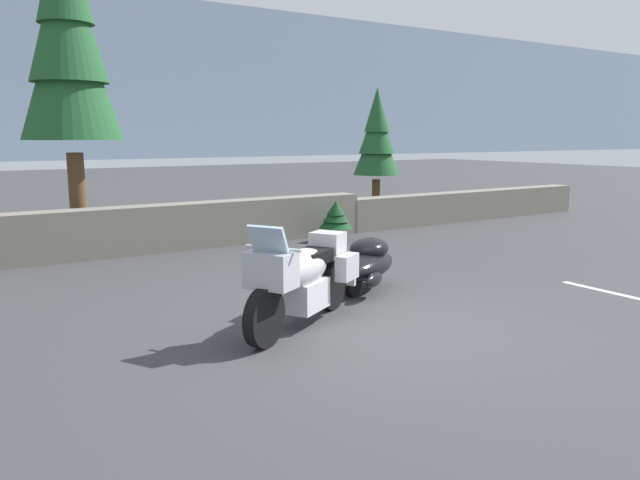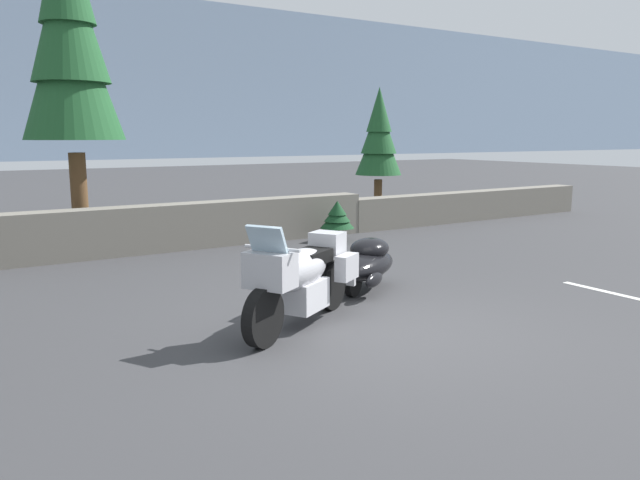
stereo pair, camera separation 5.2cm
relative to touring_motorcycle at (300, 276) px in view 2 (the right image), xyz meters
name	(u,v)px [view 2 (the right image)]	position (x,y,z in m)	size (l,w,h in m)	color
ground_plane	(382,328)	(0.79, -0.59, -0.62)	(80.00, 80.00, 0.00)	#38383A
stone_guard_wall	(191,228)	(0.76, 5.70, -0.20)	(24.00, 0.57, 0.93)	slate
touring_motorcycle	(300,276)	(0.00, 0.00, 0.00)	(2.06, 1.43, 1.33)	black
car_shaped_trailer	(365,263)	(1.71, 1.01, -0.21)	(2.08, 1.43, 0.76)	black
pine_tree_tall	(69,35)	(-1.12, 6.98, 3.59)	(1.95, 1.95, 6.72)	brown
pine_tree_secondary	(379,136)	(7.12, 7.73, 1.65)	(1.31, 1.31, 3.63)	brown
pine_sapling_near	(337,216)	(3.76, 4.81, -0.07)	(0.74, 0.74, 0.88)	brown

